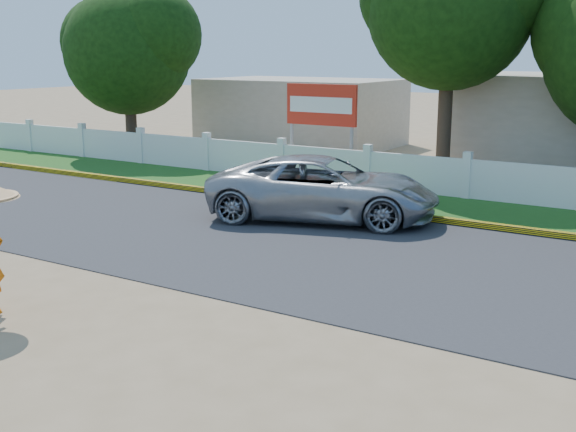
% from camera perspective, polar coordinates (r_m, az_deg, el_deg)
% --- Properties ---
extents(ground, '(120.00, 120.00, 0.00)m').
position_cam_1_polar(ground, '(10.74, -5.74, -8.81)').
color(ground, '#9E8460').
rests_on(ground, ground).
extents(road, '(60.00, 7.00, 0.02)m').
position_cam_1_polar(road, '(14.36, 5.31, -3.13)').
color(road, '#38383A').
rests_on(road, ground).
extents(grass_verge, '(60.00, 3.50, 0.03)m').
position_cam_1_polar(grass_verge, '(19.06, 12.47, 0.64)').
color(grass_verge, '#2D601E').
rests_on(grass_verge, ground).
extents(curb, '(40.00, 0.18, 0.16)m').
position_cam_1_polar(curb, '(17.49, 10.59, -0.15)').
color(curb, yellow).
rests_on(curb, ground).
extents(fence, '(40.00, 0.10, 1.10)m').
position_cam_1_polar(fence, '(20.31, 13.94, 2.84)').
color(fence, silver).
rests_on(fence, ground).
extents(building_far, '(8.00, 5.00, 2.80)m').
position_cam_1_polar(building_far, '(31.45, 1.02, 8.22)').
color(building_far, '#B7AD99').
rests_on(building_far, ground).
extents(vehicle, '(5.98, 4.10, 1.52)m').
position_cam_1_polar(vehicle, '(17.28, 2.82, 2.20)').
color(vehicle, '#999CA0').
rests_on(vehicle, ground).
extents(billboard, '(2.50, 0.13, 2.95)m').
position_cam_1_polar(billboard, '(23.21, 2.64, 8.38)').
color(billboard, gray).
rests_on(billboard, ground).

